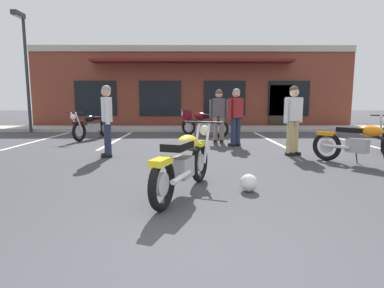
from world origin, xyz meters
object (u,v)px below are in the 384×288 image
Objects in this scene: helmet_on_pavement at (249,183)px; motorcycle_red_sportbike at (363,143)px; person_in_shorts_foreground at (293,116)px; motorcycle_foreground_classic at (184,162)px; motorcycle_blue_standard at (92,126)px; motorcycle_black_cruiser at (202,122)px; parking_lot_lamp_post at (24,56)px; person_by_back_row at (236,114)px; person_near_building at (107,117)px; person_in_black_shirt at (219,113)px.

motorcycle_red_sportbike is at bearing 34.47° from helmet_on_pavement.
helmet_on_pavement is (-1.64, -3.09, -0.82)m from person_in_shorts_foreground.
person_in_shorts_foreground is at bearing 51.02° from motorcycle_foreground_classic.
motorcycle_black_cruiser is at bearing 13.58° from motorcycle_blue_standard.
person_in_shorts_foreground reaches higher than helmet_on_pavement.
motorcycle_foreground_classic is 0.42× the size of parking_lot_lamp_post.
motorcycle_foreground_classic reaches higher than helmet_on_pavement.
person_by_back_row is 9.24m from parking_lot_lamp_post.
motorcycle_foreground_classic is 7.40m from motorcycle_black_cruiser.
person_near_building is at bearing 122.11° from motorcycle_foreground_classic.
person_in_black_shirt is at bearing -11.93° from motorcycle_blue_standard.
parking_lot_lamp_post reaches higher than motorcycle_red_sportbike.
motorcycle_blue_standard is 7.82× the size of helmet_on_pavement.
motorcycle_foreground_classic is 4.06m from motorcycle_red_sportbike.
parking_lot_lamp_post is (-4.78, 5.74, 2.16)m from person_near_building.
motorcycle_blue_standard is (-3.31, 6.46, 0.00)m from motorcycle_foreground_classic.
person_near_building is (1.45, -3.50, 0.49)m from motorcycle_blue_standard.
person_in_black_shirt is (4.29, -0.91, 0.49)m from motorcycle_blue_standard.
helmet_on_pavement is at bearing -145.53° from motorcycle_red_sportbike.
helmet_on_pavement is (2.79, -2.88, -0.82)m from person_near_building.
person_in_black_shirt is 0.94m from person_by_back_row.
motorcycle_black_cruiser is at bearing 104.38° from person_in_black_shirt.
motorcycle_black_cruiser is at bearing 115.93° from person_in_shorts_foreground.
person_in_shorts_foreground is at bearing -64.07° from motorcycle_black_cruiser.
person_by_back_row is at bearing -63.51° from person_in_black_shirt.
parking_lot_lamp_post is at bearing 131.30° from helmet_on_pavement.
person_in_black_shirt is at bearing 89.38° from helmet_on_pavement.
person_near_building is at bearing -177.28° from person_in_shorts_foreground.
person_in_shorts_foreground is 10.95m from parking_lot_lamp_post.
motorcycle_blue_standard is 1.21× the size of person_near_building.
motorcycle_red_sportbike and motorcycle_blue_standard have the same top height.
motorcycle_blue_standard is at bearing -166.42° from motorcycle_black_cruiser.
person_in_black_shirt is 2.85m from person_in_shorts_foreground.
motorcycle_blue_standard reaches higher than helmet_on_pavement.
person_in_black_shirt is (0.99, 5.55, 0.49)m from motorcycle_foreground_classic.
motorcycle_red_sportbike is 1.03× the size of person_in_black_shirt.
person_in_black_shirt is (0.47, -1.83, 0.42)m from motorcycle_black_cruiser.
motorcycle_red_sportbike is (3.58, 1.90, 0.00)m from motorcycle_foreground_classic.
motorcycle_black_cruiser is (0.52, 7.38, 0.07)m from motorcycle_foreground_classic.
person_in_black_shirt and person_by_back_row have the same top height.
person_in_shorts_foreground is (1.58, -2.38, 0.00)m from person_in_black_shirt.
person_in_shorts_foreground reaches higher than motorcycle_foreground_classic.
parking_lot_lamp_post is (-9.21, 5.53, 2.16)m from person_in_shorts_foreground.
person_in_shorts_foreground is 1.00× the size of person_near_building.
person_in_shorts_foreground reaches higher than motorcycle_blue_standard.
motorcycle_black_cruiser is 3.94m from motorcycle_blue_standard.
person_by_back_row reaches higher than motorcycle_blue_standard.
person_in_black_shirt reaches higher than motorcycle_red_sportbike.
person_by_back_row reaches higher than motorcycle_red_sportbike.
helmet_on_pavement is (4.24, -6.37, -0.33)m from motorcycle_blue_standard.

